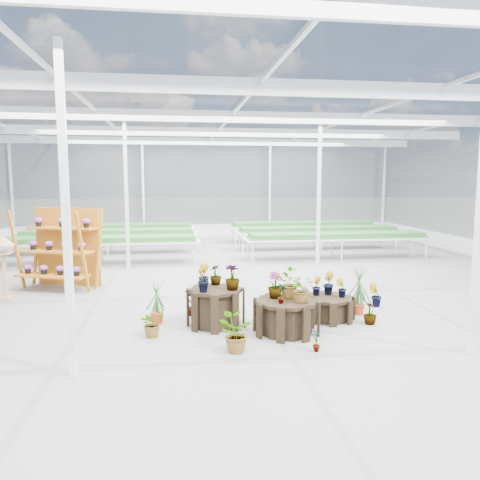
{
  "coord_description": "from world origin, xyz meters",
  "views": [
    {
      "loc": [
        -1.56,
        -10.47,
        2.7
      ],
      "look_at": [
        -0.05,
        0.34,
        1.3
      ],
      "focal_mm": 35.0,
      "sensor_mm": 36.0,
      "label": 1
    }
  ],
  "objects": [
    {
      "name": "plinth_mid",
      "position": [
        0.36,
        -2.62,
        0.3
      ],
      "size": [
        1.49,
        1.49,
        0.6
      ],
      "primitive_type": "cylinder",
      "rotation": [
        0.0,
        0.0,
        0.39
      ],
      "color": "black",
      "rests_on": "ground"
    },
    {
      "name": "greenhouse_shell",
      "position": [
        0.0,
        0.0,
        2.25
      ],
      "size": [
        18.0,
        24.0,
        4.5
      ],
      "primitive_type": null,
      "color": "white",
      "rests_on": "ground"
    },
    {
      "name": "plinth_low",
      "position": [
        1.36,
        -1.92,
        0.22
      ],
      "size": [
        1.12,
        1.12,
        0.45
      ],
      "primitive_type": "cylinder",
      "rotation": [
        0.0,
        0.0,
        -0.13
      ],
      "color": "black",
      "rests_on": "ground"
    },
    {
      "name": "bird_table",
      "position": [
        -5.39,
        0.51,
        0.74
      ],
      "size": [
        0.44,
        0.44,
        1.48
      ],
      "primitive_type": null,
      "rotation": [
        0.0,
        0.0,
        0.31
      ],
      "color": "#A67750",
      "rests_on": "ground"
    },
    {
      "name": "nursery_plants",
      "position": [
        0.03,
        -2.15,
        0.55
      ],
      "size": [
        5.11,
        2.76,
        1.26
      ],
      "color": "#2A5F2D",
      "rests_on": "ground"
    },
    {
      "name": "ground_plane",
      "position": [
        0.0,
        0.0,
        0.0
      ],
      "size": [
        24.0,
        24.0,
        0.0
      ],
      "primitive_type": "plane",
      "color": "gray",
      "rests_on": "ground"
    },
    {
      "name": "steel_frame",
      "position": [
        0.0,
        0.0,
        2.25
      ],
      "size": [
        18.0,
        24.0,
        4.5
      ],
      "primitive_type": null,
      "color": "silver",
      "rests_on": "ground"
    },
    {
      "name": "nursery_benches",
      "position": [
        0.0,
        7.2,
        0.42
      ],
      "size": [
        16.0,
        7.0,
        0.84
      ],
      "primitive_type": null,
      "color": "silver",
      "rests_on": "ground"
    },
    {
      "name": "plinth_tall",
      "position": [
        -0.84,
        -2.02,
        0.35
      ],
      "size": [
        1.16,
        1.16,
        0.71
      ],
      "primitive_type": "cylinder",
      "rotation": [
        0.0,
        0.0,
        -0.13
      ],
      "color": "black",
      "rests_on": "ground"
    },
    {
      "name": "shelf_rack",
      "position": [
        -4.44,
        1.53,
        1.0
      ],
      "size": [
        2.12,
        1.6,
        2.01
      ],
      "primitive_type": null,
      "rotation": [
        0.0,
        0.0,
        -0.35
      ],
      "color": "#A35E13",
      "rests_on": "ground"
    }
  ]
}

